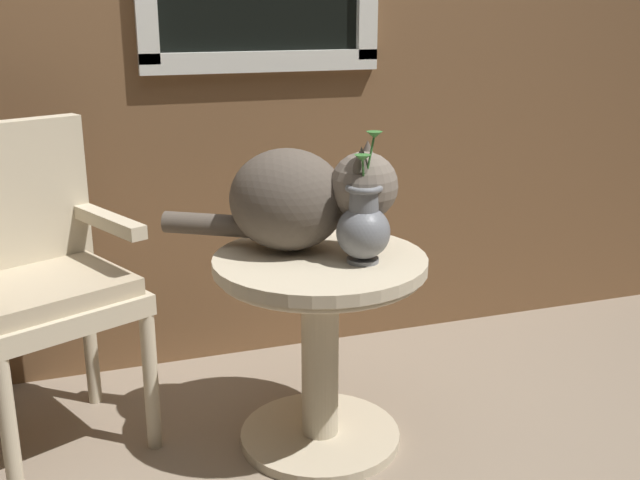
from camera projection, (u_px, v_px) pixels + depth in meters
ground_plane at (303, 468)px, 2.20m from camera, size 6.00×6.00×0.00m
wicker_side_table at (320, 318)px, 2.23m from camera, size 0.61×0.61×0.59m
wicker_chair at (33, 270)px, 2.19m from camera, size 0.59×0.57×0.96m
cat at (300, 198)px, 2.19m from camera, size 0.63×0.44×0.32m
pewter_vase_with_ivy at (363, 226)px, 2.10m from camera, size 0.15×0.15×0.36m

